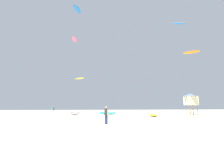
% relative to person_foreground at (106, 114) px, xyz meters
% --- Properties ---
extents(ground_plane, '(120.00, 120.00, 0.00)m').
position_rel_person_foreground_xyz_m(ground_plane, '(1.77, -4.31, -1.01)').
color(ground_plane, beige).
extents(person_foreground, '(0.39, 0.50, 1.74)m').
position_rel_person_foreground_xyz_m(person_foreground, '(0.00, 0.00, 0.00)').
color(person_foreground, navy).
rests_on(person_foreground, ground).
extents(person_midground, '(0.54, 0.39, 1.73)m').
position_rel_person_foreground_xyz_m(person_midground, '(-9.87, 20.88, -0.01)').
color(person_midground, silver).
rests_on(person_midground, ground).
extents(kite_grounded_near, '(3.74, 2.95, 0.45)m').
position_rel_person_foreground_xyz_m(kite_grounded_near, '(1.61, 18.57, -0.80)').
color(kite_grounded_near, '#19B29E').
rests_on(kite_grounded_near, ground).
extents(kite_grounded_mid, '(2.29, 4.43, 0.54)m').
position_rel_person_foreground_xyz_m(kite_grounded_mid, '(8.98, 11.65, -0.77)').
color(kite_grounded_mid, yellow).
rests_on(kite_grounded_mid, ground).
extents(kite_grounded_far, '(2.55, 4.18, 0.48)m').
position_rel_person_foreground_xyz_m(kite_grounded_far, '(-4.99, 18.96, -0.78)').
color(kite_grounded_far, white).
rests_on(kite_grounded_far, ground).
extents(lifeguard_tower, '(2.30, 2.30, 4.15)m').
position_rel_person_foreground_xyz_m(lifeguard_tower, '(17.57, 14.04, 2.04)').
color(lifeguard_tower, '#8C704C').
rests_on(lifeguard_tower, ground).
extents(kite_aloft_0, '(3.04, 2.66, 0.53)m').
position_rel_person_foreground_xyz_m(kite_aloft_0, '(17.68, 12.66, 11.15)').
color(kite_aloft_0, orange).
extents(kite_aloft_2, '(1.50, 4.27, 0.57)m').
position_rel_person_foreground_xyz_m(kite_aloft_2, '(-6.86, 28.08, 18.99)').
color(kite_aloft_2, '#E5598C').
extents(kite_aloft_3, '(2.59, 4.33, 0.72)m').
position_rel_person_foreground_xyz_m(kite_aloft_3, '(-6.14, 24.72, 26.28)').
color(kite_aloft_3, blue).
extents(kite_aloft_4, '(4.35, 1.90, 0.96)m').
position_rel_person_foreground_xyz_m(kite_aloft_4, '(22.55, 25.26, 24.03)').
color(kite_aloft_4, blue).
extents(kite_aloft_5, '(3.38, 3.04, 0.53)m').
position_rel_person_foreground_xyz_m(kite_aloft_5, '(-5.33, 30.18, 8.29)').
color(kite_aloft_5, yellow).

